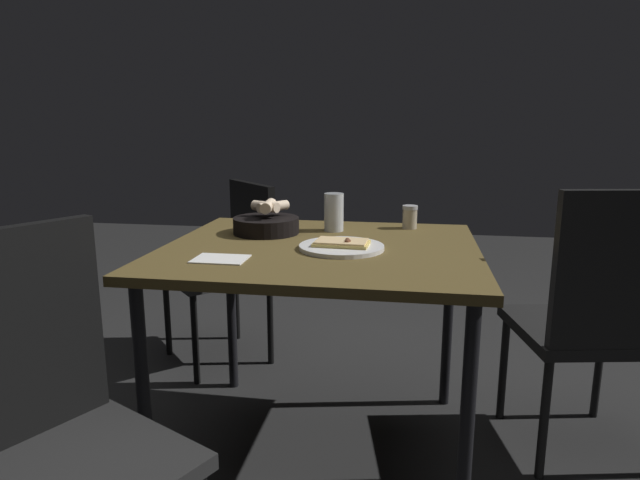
# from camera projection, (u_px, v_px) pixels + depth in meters

# --- Properties ---
(ground) EXTENTS (8.00, 8.00, 0.00)m
(ground) POSITION_uv_depth(u_px,v_px,m) (321.00, 447.00, 2.00)
(ground) COLOR #252525
(dining_table) EXTENTS (1.04, 0.93, 0.75)m
(dining_table) POSITION_uv_depth(u_px,v_px,m) (321.00, 265.00, 1.85)
(dining_table) COLOR brown
(dining_table) RESTS_ON ground
(pizza_plate) EXTENTS (0.28, 0.28, 0.04)m
(pizza_plate) POSITION_uv_depth(u_px,v_px,m) (342.00, 246.00, 1.78)
(pizza_plate) COLOR white
(pizza_plate) RESTS_ON dining_table
(bread_basket) EXTENTS (0.24, 0.24, 0.12)m
(bread_basket) POSITION_uv_depth(u_px,v_px,m) (266.00, 223.00, 2.03)
(bread_basket) COLOR black
(bread_basket) RESTS_ON dining_table
(beer_glass) EXTENTS (0.07, 0.07, 0.14)m
(beer_glass) POSITION_uv_depth(u_px,v_px,m) (334.00, 215.00, 2.07)
(beer_glass) COLOR silver
(beer_glass) RESTS_ON dining_table
(pepper_shaker) EXTENTS (0.06, 0.06, 0.09)m
(pepper_shaker) POSITION_uv_depth(u_px,v_px,m) (410.00, 218.00, 2.13)
(pepper_shaker) COLOR #BFB299
(pepper_shaker) RESTS_ON dining_table
(napkin) EXTENTS (0.16, 0.12, 0.00)m
(napkin) POSITION_uv_depth(u_px,v_px,m) (220.00, 259.00, 1.65)
(napkin) COLOR white
(napkin) RESTS_ON dining_table
(chair_near) EXTENTS (0.59, 0.59, 0.94)m
(chair_near) POSITION_uv_depth(u_px,v_px,m) (46.00, 418.00, 1.22)
(chair_near) COLOR black
(chair_near) RESTS_ON ground
(chair_far) EXTENTS (0.51, 0.51, 0.96)m
(chair_far) POSITION_uv_depth(u_px,v_px,m) (597.00, 312.00, 1.82)
(chair_far) COLOR black
(chair_far) RESTS_ON ground
(chair_spare) EXTENTS (0.62, 0.62, 0.87)m
(chair_spare) POSITION_uv_depth(u_px,v_px,m) (230.00, 258.00, 2.68)
(chair_spare) COLOR #2A2A2A
(chair_spare) RESTS_ON ground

